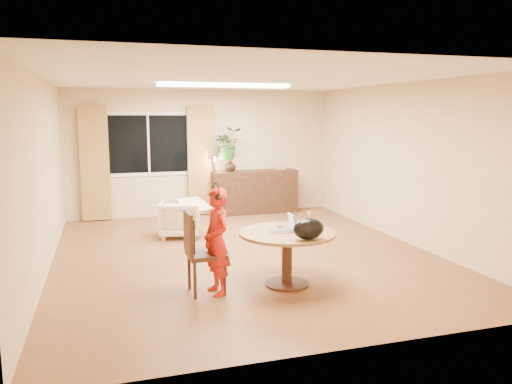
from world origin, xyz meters
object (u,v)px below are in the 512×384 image
(dining_table, at_px, (287,243))
(child, at_px, (217,242))
(sideboard, at_px, (254,192))
(armchair, at_px, (180,219))
(dining_chair, at_px, (206,252))

(dining_table, relative_size, child, 0.94)
(sideboard, bearing_deg, armchair, -138.44)
(sideboard, bearing_deg, dining_table, -101.65)
(child, xyz_separation_m, armchair, (-0.01, 2.91, -0.32))
(dining_table, xyz_separation_m, child, (-0.89, -0.04, 0.10))
(dining_chair, xyz_separation_m, sideboard, (1.93, 4.45, -0.04))
(sideboard, bearing_deg, dining_chair, -113.40)
(dining_table, bearing_deg, armchair, 107.39)
(child, distance_m, armchair, 2.93)
(armchair, bearing_deg, dining_table, 119.69)
(child, height_order, armchair, child)
(dining_table, bearing_deg, sideboard, 78.35)
(dining_chair, xyz_separation_m, armchair, (0.10, 2.84, -0.18))
(armchair, xyz_separation_m, sideboard, (1.82, 1.62, 0.15))
(dining_table, distance_m, sideboard, 4.58)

